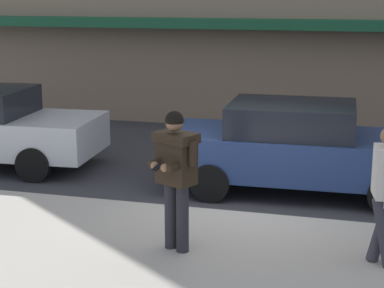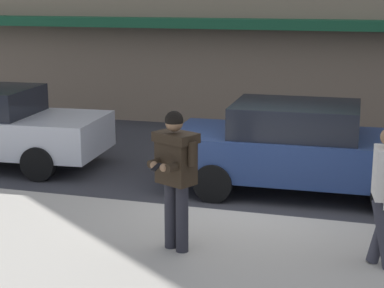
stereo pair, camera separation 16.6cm
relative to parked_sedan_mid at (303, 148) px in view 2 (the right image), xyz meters
The scene contains 4 objects.
ground_plane 1.78m from the parked_sedan_mid, 115.75° to the right, with size 80.00×80.00×0.00m, color #333338.
curb_paint_line 1.63m from the parked_sedan_mid, 77.55° to the right, with size 28.00×0.12×0.01m, color silver.
parked_sedan_mid is the anchor object (origin of this frame).
man_texting_on_phone 3.53m from the parked_sedan_mid, 110.06° to the right, with size 0.62×0.65×1.81m.
Camera 2 is at (1.85, -9.16, 3.36)m, focal length 60.00 mm.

